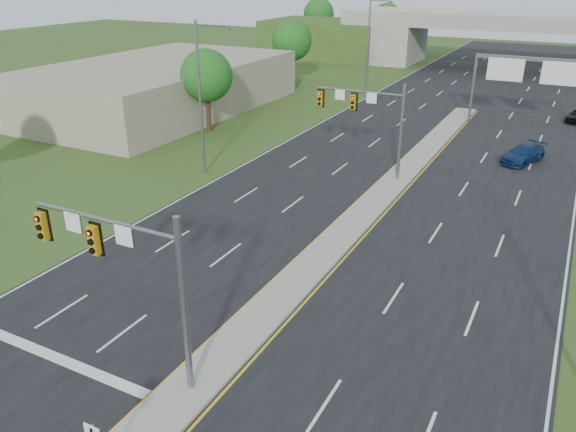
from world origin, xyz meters
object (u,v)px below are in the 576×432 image
(car_far_b, at_px, (523,154))
(overpass, at_px, (510,45))
(sign_gantry, at_px, (536,73))
(signal_mast_near, at_px, (128,264))
(signal_mast_far, at_px, (371,114))

(car_far_b, bearing_deg, overpass, 120.69)
(sign_gantry, xyz_separation_m, overpass, (-6.68, 35.08, -1.69))
(sign_gantry, bearing_deg, overpass, 100.79)
(signal_mast_near, xyz_separation_m, car_far_b, (9.85, 33.76, -4.03))
(car_far_b, bearing_deg, sign_gantry, 115.98)
(signal_mast_near, relative_size, car_far_b, 1.51)
(signal_mast_near, distance_m, overpass, 80.11)
(signal_mast_near, bearing_deg, sign_gantry, 78.75)
(overpass, xyz_separation_m, car_far_b, (7.59, -46.31, -2.86))
(signal_mast_far, distance_m, car_far_b, 13.78)
(signal_mast_far, distance_m, overpass, 55.13)
(signal_mast_near, height_order, overpass, overpass)
(car_far_b, bearing_deg, signal_mast_far, -116.97)
(signal_mast_far, relative_size, sign_gantry, 0.60)
(overpass, bearing_deg, signal_mast_near, -91.62)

